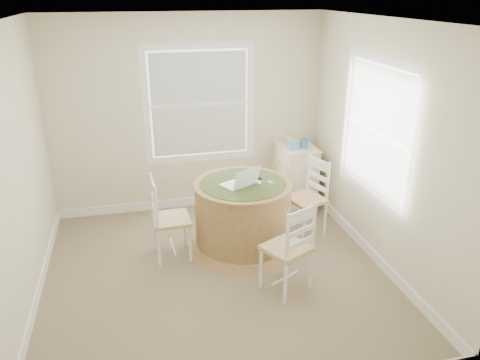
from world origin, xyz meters
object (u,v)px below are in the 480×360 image
object	(u,v)px
corner_chest	(295,175)
chair_right	(306,199)
round_table	(243,213)
chair_near	(287,248)
chair_left	(171,219)
laptop	(240,182)

from	to	relation	value
corner_chest	chair_right	bearing A→B (deg)	-104.02
round_table	chair_right	distance (m)	0.83
round_table	corner_chest	distance (m)	1.39
round_table	corner_chest	world-z (taller)	corner_chest
chair_right	chair_near	bearing A→B (deg)	-46.92
round_table	chair_near	bearing A→B (deg)	-86.55
round_table	chair_left	world-z (taller)	chair_left
round_table	chair_near	distance (m)	0.96
chair_near	laptop	size ratio (longest dim) A/B	2.08
chair_left	chair_right	size ratio (longest dim) A/B	1.00
laptop	corner_chest	bearing A→B (deg)	-163.54
laptop	round_table	bearing A→B (deg)	-162.12
laptop	chair_near	bearing A→B (deg)	78.29
chair_near	corner_chest	xyz separation A→B (m)	(0.77, 1.90, -0.04)
chair_left	corner_chest	world-z (taller)	chair_left
chair_right	laptop	bearing A→B (deg)	-96.33
laptop	chair_left	bearing A→B (deg)	-28.57
chair_left	laptop	xyz separation A→B (m)	(0.79, -0.01, 0.37)
chair_near	chair_right	size ratio (longest dim) A/B	1.00
round_table	chair_right	xyz separation A→B (m)	(0.82, 0.12, 0.04)
chair_right	corner_chest	xyz separation A→B (m)	(0.17, 0.85, -0.04)
corner_chest	chair_left	bearing A→B (deg)	-153.83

